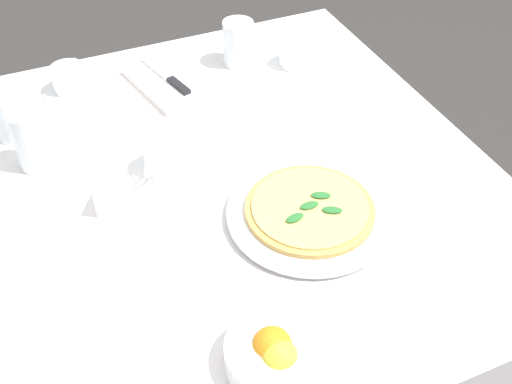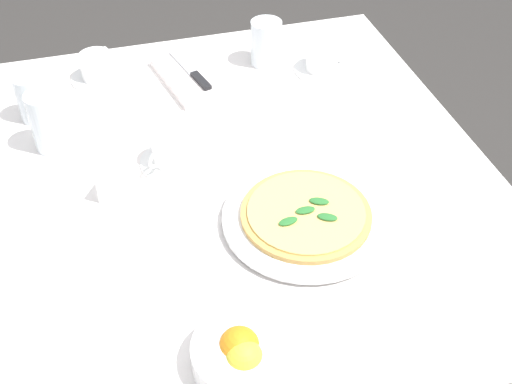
{
  "view_description": "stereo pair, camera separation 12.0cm",
  "coord_description": "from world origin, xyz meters",
  "px_view_note": "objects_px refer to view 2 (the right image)",
  "views": [
    {
      "loc": [
        -0.9,
        0.28,
        1.58
      ],
      "look_at": [
        -0.08,
        -0.07,
        0.77
      ],
      "focal_mm": 45.14,
      "sensor_mm": 36.0,
      "label": 1
    },
    {
      "loc": [
        -0.94,
        0.17,
        1.58
      ],
      "look_at": [
        -0.08,
        -0.07,
        0.77
      ],
      "focal_mm": 45.14,
      "sensor_mm": 36.0,
      "label": 2
    }
  ],
  "objects_px": {
    "pizza": "(306,213)",
    "coffee_cup_near_left": "(322,61)",
    "napkin_folded": "(192,77)",
    "citrus_bowl": "(242,354)",
    "coffee_cup_left_edge": "(171,150)",
    "dinner_knife": "(191,71)",
    "coffee_cup_right_edge": "(97,68)",
    "water_glass_near_right": "(266,45)",
    "pizza_plate": "(306,219)",
    "menu_card": "(108,176)",
    "water_glass_far_right": "(48,124)",
    "water_glass_back_corner": "(33,100)"
  },
  "relations": [
    {
      "from": "pizza",
      "to": "coffee_cup_near_left",
      "type": "relative_size",
      "value": 1.79
    },
    {
      "from": "napkin_folded",
      "to": "citrus_bowl",
      "type": "xyz_separation_m",
      "value": [
        -0.78,
        0.08,
        0.02
      ]
    },
    {
      "from": "coffee_cup_left_edge",
      "to": "dinner_knife",
      "type": "distance_m",
      "value": 0.31
    },
    {
      "from": "coffee_cup_right_edge",
      "to": "water_glass_near_right",
      "type": "bearing_deg",
      "value": -95.33
    },
    {
      "from": "pizza_plate",
      "to": "pizza",
      "type": "bearing_deg",
      "value": -155.99
    },
    {
      "from": "citrus_bowl",
      "to": "menu_card",
      "type": "height_order",
      "value": "citrus_bowl"
    },
    {
      "from": "water_glass_far_right",
      "to": "napkin_folded",
      "type": "height_order",
      "value": "water_glass_far_right"
    },
    {
      "from": "citrus_bowl",
      "to": "pizza",
      "type": "bearing_deg",
      "value": -36.19
    },
    {
      "from": "coffee_cup_right_edge",
      "to": "water_glass_far_right",
      "type": "relative_size",
      "value": 1.02
    },
    {
      "from": "citrus_bowl",
      "to": "menu_card",
      "type": "xyz_separation_m",
      "value": [
        0.45,
        0.15,
        0.0
      ]
    },
    {
      "from": "napkin_folded",
      "to": "menu_card",
      "type": "bearing_deg",
      "value": 133.49
    },
    {
      "from": "menu_card",
      "to": "citrus_bowl",
      "type": "bearing_deg",
      "value": 50.45
    },
    {
      "from": "pizza",
      "to": "water_glass_far_right",
      "type": "bearing_deg",
      "value": 50.54
    },
    {
      "from": "coffee_cup_near_left",
      "to": "water_glass_near_right",
      "type": "xyz_separation_m",
      "value": [
        0.07,
        0.12,
        0.02
      ]
    },
    {
      "from": "water_glass_far_right",
      "to": "napkin_folded",
      "type": "distance_m",
      "value": 0.37
    },
    {
      "from": "water_glass_near_right",
      "to": "water_glass_far_right",
      "type": "bearing_deg",
      "value": 111.19
    },
    {
      "from": "dinner_knife",
      "to": "citrus_bowl",
      "type": "xyz_separation_m",
      "value": [
        -0.78,
        0.08,
        0.0
      ]
    },
    {
      "from": "water_glass_far_right",
      "to": "water_glass_near_right",
      "type": "xyz_separation_m",
      "value": [
        0.2,
        -0.52,
        -0.01
      ]
    },
    {
      "from": "water_glass_near_right",
      "to": "menu_card",
      "type": "bearing_deg",
      "value": 130.92
    },
    {
      "from": "coffee_cup_right_edge",
      "to": "water_glass_near_right",
      "type": "xyz_separation_m",
      "value": [
        -0.04,
        -0.4,
        0.02
      ]
    },
    {
      "from": "menu_card",
      "to": "napkin_folded",
      "type": "bearing_deg",
      "value": 177.91
    },
    {
      "from": "water_glass_back_corner",
      "to": "napkin_folded",
      "type": "relative_size",
      "value": 0.43
    },
    {
      "from": "water_glass_back_corner",
      "to": "menu_card",
      "type": "height_order",
      "value": "water_glass_back_corner"
    },
    {
      "from": "water_glass_back_corner",
      "to": "dinner_knife",
      "type": "relative_size",
      "value": 0.54
    },
    {
      "from": "napkin_folded",
      "to": "citrus_bowl",
      "type": "bearing_deg",
      "value": 161.86
    },
    {
      "from": "coffee_cup_right_edge",
      "to": "menu_card",
      "type": "distance_m",
      "value": 0.4
    },
    {
      "from": "water_glass_near_right",
      "to": "dinner_knife",
      "type": "relative_size",
      "value": 0.56
    },
    {
      "from": "water_glass_far_right",
      "to": "citrus_bowl",
      "type": "bearing_deg",
      "value": -158.11
    },
    {
      "from": "pizza_plate",
      "to": "pizza",
      "type": "height_order",
      "value": "pizza"
    },
    {
      "from": "coffee_cup_right_edge",
      "to": "coffee_cup_near_left",
      "type": "xyz_separation_m",
      "value": [
        -0.11,
        -0.52,
        -0.0
      ]
    },
    {
      "from": "coffee_cup_right_edge",
      "to": "napkin_folded",
      "type": "height_order",
      "value": "coffee_cup_right_edge"
    },
    {
      "from": "water_glass_near_right",
      "to": "menu_card",
      "type": "distance_m",
      "value": 0.55
    },
    {
      "from": "dinner_knife",
      "to": "menu_card",
      "type": "relative_size",
      "value": 2.48
    },
    {
      "from": "pizza_plate",
      "to": "water_glass_far_right",
      "type": "relative_size",
      "value": 2.38
    },
    {
      "from": "pizza",
      "to": "water_glass_near_right",
      "type": "xyz_separation_m",
      "value": [
        0.55,
        -0.09,
        0.02
      ]
    },
    {
      "from": "coffee_cup_near_left",
      "to": "dinner_knife",
      "type": "bearing_deg",
      "value": 81.85
    },
    {
      "from": "water_glass_far_right",
      "to": "menu_card",
      "type": "relative_size",
      "value": 1.63
    },
    {
      "from": "coffee_cup_left_edge",
      "to": "water_glass_near_right",
      "type": "distance_m",
      "value": 0.43
    },
    {
      "from": "coffee_cup_near_left",
      "to": "water_glass_far_right",
      "type": "relative_size",
      "value": 1.04
    },
    {
      "from": "coffee_cup_left_edge",
      "to": "coffee_cup_near_left",
      "type": "relative_size",
      "value": 0.98
    },
    {
      "from": "dinner_knife",
      "to": "pizza_plate",
      "type": "bearing_deg",
      "value": 176.63
    },
    {
      "from": "coffee_cup_left_edge",
      "to": "coffee_cup_near_left",
      "type": "bearing_deg",
      "value": -58.85
    },
    {
      "from": "coffee_cup_left_edge",
      "to": "citrus_bowl",
      "type": "distance_m",
      "value": 0.49
    },
    {
      "from": "pizza_plate",
      "to": "water_glass_near_right",
      "type": "bearing_deg",
      "value": -8.96
    },
    {
      "from": "coffee_cup_right_edge",
      "to": "citrus_bowl",
      "type": "distance_m",
      "value": 0.86
    },
    {
      "from": "pizza_plate",
      "to": "dinner_knife",
      "type": "relative_size",
      "value": 1.57
    },
    {
      "from": "coffee_cup_left_edge",
      "to": "dinner_knife",
      "type": "bearing_deg",
      "value": -18.89
    },
    {
      "from": "coffee_cup_left_edge",
      "to": "menu_card",
      "type": "xyz_separation_m",
      "value": [
        -0.04,
        0.13,
        -0.0
      ]
    },
    {
      "from": "coffee_cup_left_edge",
      "to": "water_glass_far_right",
      "type": "distance_m",
      "value": 0.26
    },
    {
      "from": "coffee_cup_near_left",
      "to": "water_glass_back_corner",
      "type": "bearing_deg",
      "value": 91.29
    }
  ]
}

